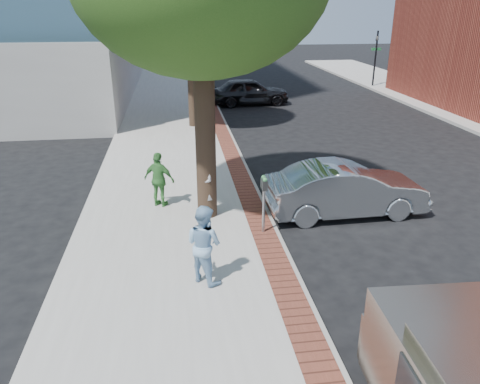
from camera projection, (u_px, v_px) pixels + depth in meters
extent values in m
plane|color=black|center=(239.00, 252.00, 11.02)|extent=(120.00, 120.00, 0.00)
cube|color=#9E9991|center=(173.00, 153.00, 18.15)|extent=(5.00, 60.00, 0.15)
cube|color=brown|center=(229.00, 148.00, 18.40)|extent=(0.60, 60.00, 0.01)
cube|color=gray|center=(238.00, 150.00, 18.48)|extent=(0.10, 60.00, 0.15)
cylinder|color=black|center=(207.00, 62.00, 30.64)|extent=(0.12, 0.12, 3.80)
imported|color=black|center=(206.00, 45.00, 30.23)|extent=(0.18, 0.15, 0.90)
cube|color=#1E7238|center=(207.00, 51.00, 30.38)|extent=(0.70, 0.03, 0.18)
cylinder|color=black|center=(375.00, 60.00, 32.14)|extent=(0.12, 0.12, 3.80)
imported|color=black|center=(377.00, 43.00, 31.73)|extent=(0.18, 0.15, 0.90)
cube|color=#1E7238|center=(376.00, 49.00, 31.88)|extent=(0.70, 0.03, 0.18)
cylinder|color=black|center=(205.00, 135.00, 11.81)|extent=(0.52, 0.52, 4.40)
cylinder|color=black|center=(192.00, 84.00, 21.21)|extent=(0.40, 0.40, 3.85)
ellipsoid|color=#254F16|center=(189.00, 7.00, 20.00)|extent=(4.80, 4.80, 3.94)
cylinder|color=gray|center=(264.00, 211.00, 11.44)|extent=(0.07, 0.07, 1.15)
cube|color=#2D3030|center=(265.00, 186.00, 11.10)|extent=(0.12, 0.14, 0.24)
cube|color=#2D3030|center=(263.00, 183.00, 11.27)|extent=(0.12, 0.14, 0.24)
sphere|color=#3F8C4C|center=(265.00, 180.00, 11.05)|extent=(0.11, 0.11, 0.11)
sphere|color=#3F8C4C|center=(264.00, 177.00, 11.21)|extent=(0.11, 0.11, 0.11)
imported|color=#B5B5BA|center=(207.00, 186.00, 12.29)|extent=(0.52, 0.68, 1.67)
imported|color=#8CB7D9|center=(204.00, 244.00, 9.34)|extent=(1.01, 1.01, 1.65)
imported|color=#428A3E|center=(159.00, 180.00, 12.90)|extent=(0.98, 0.76, 1.55)
imported|color=#BABEC2|center=(346.00, 190.00, 12.77)|extent=(4.41, 1.65, 1.44)
imported|color=black|center=(249.00, 91.00, 26.94)|extent=(4.61, 2.08, 1.54)
cube|color=gray|center=(432.00, 352.00, 6.80)|extent=(1.91, 0.99, 0.81)
cube|color=black|center=(421.00, 314.00, 7.09)|extent=(1.61, 0.10, 0.40)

